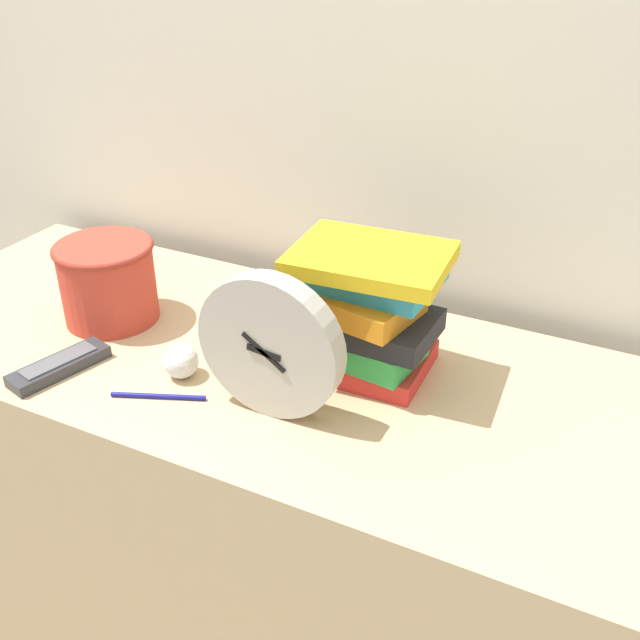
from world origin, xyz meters
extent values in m
cube|color=silver|center=(0.00, 0.65, 1.20)|extent=(6.00, 0.04, 2.40)
cube|color=tan|center=(0.00, 0.29, 0.38)|extent=(1.38, 0.58, 0.76)
cylinder|color=#B7B2A8|center=(0.13, 0.17, 0.87)|extent=(0.23, 0.04, 0.23)
cylinder|color=white|center=(0.13, 0.16, 0.87)|extent=(0.20, 0.01, 0.20)
cube|color=black|center=(0.13, 0.15, 0.87)|extent=(0.06, 0.01, 0.02)
cube|color=black|center=(0.13, 0.15, 0.87)|extent=(0.07, 0.01, 0.05)
cylinder|color=black|center=(0.13, 0.15, 0.87)|extent=(0.01, 0.00, 0.01)
cube|color=red|center=(0.21, 0.34, 0.77)|extent=(0.22, 0.17, 0.03)
cube|color=green|center=(0.20, 0.32, 0.81)|extent=(0.22, 0.14, 0.04)
cube|color=#232328|center=(0.21, 0.33, 0.85)|extent=(0.24, 0.14, 0.04)
cube|color=orange|center=(0.20, 0.32, 0.89)|extent=(0.21, 0.16, 0.04)
cube|color=#2D9ED1|center=(0.20, 0.35, 0.93)|extent=(0.23, 0.16, 0.04)
cube|color=yellow|center=(0.22, 0.32, 0.96)|extent=(0.25, 0.19, 0.02)
cylinder|color=#C63D2D|center=(-0.27, 0.28, 0.83)|extent=(0.17, 0.17, 0.15)
torus|color=#9F3024|center=(-0.27, 0.28, 0.90)|extent=(0.18, 0.18, 0.01)
cube|color=#333338|center=(-0.23, 0.10, 0.77)|extent=(0.09, 0.17, 0.02)
cube|color=#59595E|center=(-0.23, 0.10, 0.78)|extent=(0.07, 0.13, 0.00)
sphere|color=white|center=(-0.04, 0.18, 0.79)|extent=(0.06, 0.06, 0.06)
cylinder|color=navy|center=(-0.04, 0.11, 0.76)|extent=(0.14, 0.06, 0.01)
camera|label=1|loc=(0.61, -0.62, 1.44)|focal=42.00mm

